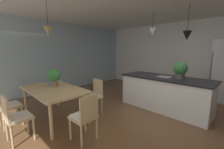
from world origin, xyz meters
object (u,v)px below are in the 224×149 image
potted_plant_on_island (180,70)px  vase_on_dining_table (51,84)px  chair_far_right (94,95)px  potted_plant_on_table (54,76)px  chair_near_left (7,105)px  chair_near_right (16,117)px  dining_table (54,91)px  chair_kitchen_end (85,116)px  kitchen_island (164,93)px

potted_plant_on_island → vase_on_dining_table: potted_plant_on_island is taller
chair_far_right → potted_plant_on_table: bearing=-126.5°
chair_far_right → potted_plant_on_table: (-0.57, -0.77, 0.52)m
chair_near_left → potted_plant_on_island: bearing=54.4°
chair_near_right → potted_plant_on_table: bearing=120.5°
chair_near_right → dining_table: bearing=114.0°
chair_kitchen_end → kitchen_island: 2.42m
chair_near_right → chair_kitchen_end: same height
chair_kitchen_end → kitchen_island: size_ratio=0.37×
chair_kitchen_end → chair_near_left: 1.83m
chair_near_right → chair_near_left: bearing=180.0°
kitchen_island → potted_plant_on_table: (-1.77, -2.30, 0.53)m
chair_far_right → vase_on_dining_table: (-0.62, -0.83, 0.34)m
dining_table → vase_on_dining_table: size_ratio=11.24×
dining_table → potted_plant_on_table: size_ratio=3.87×
chair_far_right → vase_on_dining_table: bearing=-127.0°
chair_far_right → potted_plant_on_island: size_ratio=2.00×
chair_far_right → chair_near_left: size_ratio=1.00×
chair_far_right → chair_near_left: 1.90m
chair_far_right → kitchen_island: 1.94m
chair_near_left → kitchen_island: kitchen_island is taller
chair_kitchen_end → potted_plant_on_table: size_ratio=1.96×
chair_far_right → kitchen_island: bearing=51.8°
chair_far_right → chair_kitchen_end: 1.21m
chair_far_right → vase_on_dining_table: vase_on_dining_table is taller
chair_near_right → vase_on_dining_table: 1.16m
potted_plant_on_table → vase_on_dining_table: potted_plant_on_table is taller
chair_near_right → potted_plant_on_island: size_ratio=2.00×
kitchen_island → potted_plant_on_table: bearing=-127.6°
kitchen_island → potted_plant_on_island: bearing=0.0°
chair_far_right → kitchen_island: (1.20, 1.52, -0.01)m
potted_plant_on_table → chair_near_left: bearing=-101.6°
chair_near_right → chair_kitchen_end: 1.21m
chair_near_left → potted_plant_on_table: potted_plant_on_table is taller
chair_near_right → chair_near_left: same height
chair_near_left → potted_plant_on_table: size_ratio=1.96×
chair_far_right → potted_plant_on_island: potted_plant_on_island is taller
chair_near_right → kitchen_island: bearing=69.9°
chair_near_left → chair_kitchen_end: bearing=28.5°
kitchen_island → vase_on_dining_table: bearing=-127.8°
kitchen_island → vase_on_dining_table: (-1.82, -2.35, 0.35)m
chair_near_right → vase_on_dining_table: (-0.62, 0.91, 0.34)m
chair_near_right → kitchen_island: (1.20, 3.27, -0.01)m
chair_far_right → chair_near_right: 1.74m
chair_kitchen_end → chair_near_left: bearing=-151.5°
kitchen_island → vase_on_dining_table: kitchen_island is taller
potted_plant_on_island → chair_far_right: bearing=-135.8°
chair_far_right → chair_kitchen_end: (0.84, -0.87, 0.00)m
chair_far_right → chair_near_right: bearing=-90.0°
dining_table → chair_near_right: bearing=-66.0°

